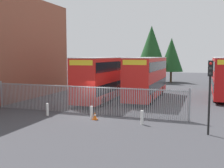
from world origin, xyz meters
TOP-DOWN VIEW (x-y plane):
  - ground_plane at (0.00, 8.00)m, footprint 100.00×100.00m
  - palisade_fence at (-0.98, 0.00)m, footprint 16.26×0.14m
  - double_decker_bus_near_gate at (2.22, 8.91)m, footprint 2.54×10.81m
  - double_decker_bus_behind_fence_left at (-1.75, 6.54)m, footprint 2.54×10.81m
  - bollard_near_left at (-3.30, -1.60)m, footprint 0.20×0.20m
  - bollard_center_front at (0.35, -1.54)m, footprint 0.20×0.20m
  - bollard_near_right at (4.16, -1.91)m, footprint 0.20×0.20m
  - traffic_cone_by_gate at (0.65, -1.65)m, footprint 0.34×0.34m
  - traffic_light_kerbside at (8.32, -2.97)m, footprint 0.28×0.33m
  - tree_tall_back at (2.40, 28.45)m, footprint 4.03×4.03m
  - tree_short_side at (-0.87, 27.29)m, footprint 5.06×5.06m

SIDE VIEW (x-z plane):
  - ground_plane at x=0.00m, z-range 0.00..0.00m
  - traffic_cone_by_gate at x=0.65m, z-range -0.01..0.58m
  - bollard_near_left at x=-3.30m, z-range 0.00..0.95m
  - bollard_center_front at x=0.35m, z-range 0.00..0.95m
  - bollard_near_right at x=4.16m, z-range 0.00..0.95m
  - palisade_fence at x=-0.98m, z-range 0.01..2.36m
  - double_decker_bus_near_gate at x=2.22m, z-range 0.21..4.63m
  - double_decker_bus_behind_fence_left at x=-1.75m, z-range 0.21..4.63m
  - traffic_light_kerbside at x=8.32m, z-range 0.84..5.14m
  - tree_tall_back at x=2.40m, z-range 0.94..8.60m
  - tree_short_side at x=-0.87m, z-range 1.24..10.99m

